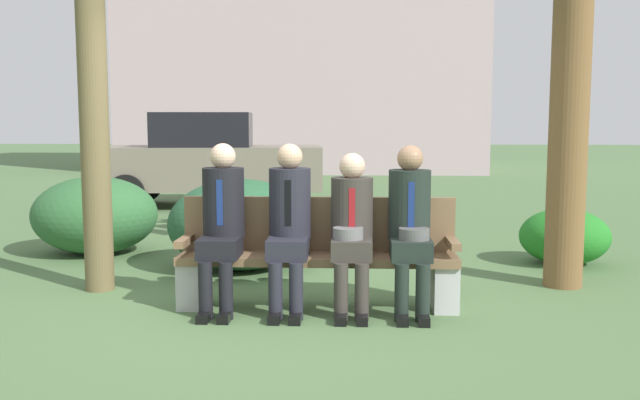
# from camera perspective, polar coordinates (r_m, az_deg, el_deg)

# --- Properties ---
(ground_plane) EXTENTS (80.00, 80.00, 0.00)m
(ground_plane) POSITION_cam_1_polar(r_m,az_deg,el_deg) (5.72, -4.01, -9.05)
(ground_plane) COLOR #507043
(park_bench) EXTENTS (2.27, 0.44, 0.90)m
(park_bench) POSITION_cam_1_polar(r_m,az_deg,el_deg) (5.76, -0.17, -4.50)
(park_bench) COLOR brown
(park_bench) RESTS_ON ground
(seated_man_leftmost) EXTENTS (0.34, 0.72, 1.35)m
(seated_man_leftmost) POSITION_cam_1_polar(r_m,az_deg,el_deg) (5.68, -8.06, -1.45)
(seated_man_leftmost) COLOR black
(seated_man_leftmost) RESTS_ON ground
(seated_man_centerleft) EXTENTS (0.34, 0.72, 1.35)m
(seated_man_centerleft) POSITION_cam_1_polar(r_m,az_deg,el_deg) (5.60, -2.56, -1.51)
(seated_man_centerleft) COLOR #23232D
(seated_man_centerleft) RESTS_ON ground
(seated_man_centerright) EXTENTS (0.34, 0.72, 1.28)m
(seated_man_centerright) POSITION_cam_1_polar(r_m,az_deg,el_deg) (5.57, 2.62, -1.99)
(seated_man_centerright) COLOR #38332D
(seated_man_centerright) RESTS_ON ground
(seated_man_rightmost) EXTENTS (0.34, 0.72, 1.34)m
(seated_man_rightmost) POSITION_cam_1_polar(r_m,az_deg,el_deg) (5.59, 7.42, -1.68)
(seated_man_rightmost) COLOR #1E2823
(seated_man_rightmost) RESTS_ON ground
(shrub_near_bench) EXTENTS (0.96, 0.88, 0.60)m
(shrub_near_bench) POSITION_cam_1_polar(r_m,az_deg,el_deg) (7.91, 19.44, -2.85)
(shrub_near_bench) COLOR #237A24
(shrub_near_bench) RESTS_ON ground
(shrub_mid_lawn) EXTENTS (1.50, 1.37, 0.94)m
(shrub_mid_lawn) POSITION_cam_1_polar(r_m,az_deg,el_deg) (7.24, -6.56, -1.98)
(shrub_mid_lawn) COLOR #255533
(shrub_mid_lawn) RESTS_ON ground
(shrub_far_lawn) EXTENTS (1.43, 1.31, 0.90)m
(shrub_far_lawn) POSITION_cam_1_polar(r_m,az_deg,el_deg) (8.46, -17.98, -1.18)
(shrub_far_lawn) COLOR #306435
(shrub_far_lawn) RESTS_ON ground
(parked_car_near) EXTENTS (4.03, 2.02, 1.68)m
(parked_car_near) POSITION_cam_1_polar(r_m,az_deg,el_deg) (12.62, -9.00, 3.27)
(parked_car_near) COLOR slate
(parked_car_near) RESTS_ON ground
(building_backdrop) EXTENTS (11.27, 6.49, 9.41)m
(building_backdrop) POSITION_cam_1_polar(r_m,az_deg,el_deg) (22.97, -1.16, 14.51)
(building_backdrop) COLOR #BBA0A8
(building_backdrop) RESTS_ON ground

